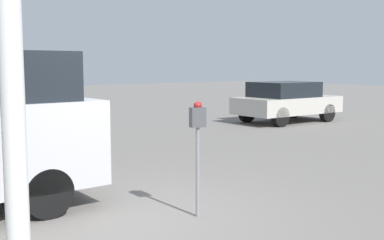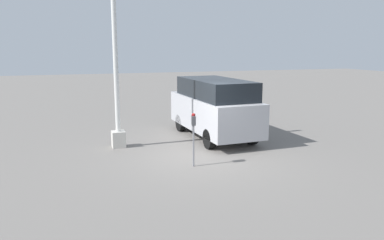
# 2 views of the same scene
# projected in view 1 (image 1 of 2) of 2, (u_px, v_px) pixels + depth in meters

# --- Properties ---
(ground_plane) EXTENTS (80.00, 80.00, 0.00)m
(ground_plane) POSITION_uv_depth(u_px,v_px,m) (134.00, 214.00, 6.50)
(ground_plane) COLOR slate
(parking_meter_near) EXTENTS (0.22, 0.15, 1.54)m
(parking_meter_near) POSITION_uv_depth(u_px,v_px,m) (198.00, 132.00, 6.28)
(parking_meter_near) COLOR gray
(parking_meter_near) RESTS_ON ground
(lamp_post) EXTENTS (0.44, 0.44, 6.81)m
(lamp_post) POSITION_uv_depth(u_px,v_px,m) (9.00, 19.00, 3.12)
(lamp_post) COLOR beige
(lamp_post) RESTS_ON ground
(car_distant) EXTENTS (3.88, 1.84, 1.42)m
(car_distant) POSITION_uv_depth(u_px,v_px,m) (286.00, 101.00, 16.92)
(car_distant) COLOR #B7B2A8
(car_distant) RESTS_ON ground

